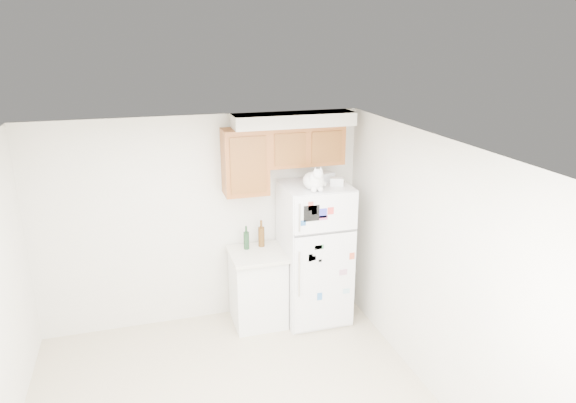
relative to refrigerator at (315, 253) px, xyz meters
name	(u,v)px	position (x,y,z in m)	size (l,w,h in m)	color
room_shell	(241,242)	(-1.15, -1.36, 0.82)	(3.84, 4.04, 2.52)	silver
refrigerator	(315,253)	(0.00, 0.00, 0.00)	(0.76, 0.78, 1.70)	white
base_counter	(258,287)	(-0.69, 0.07, -0.39)	(0.64, 0.64, 0.92)	white
cat	(315,180)	(-0.08, -0.18, 0.96)	(0.28, 0.42, 0.29)	white
storage_box_back	(326,177)	(0.17, 0.14, 0.90)	(0.18, 0.13, 0.10)	white
storage_box_front	(337,181)	(0.22, -0.08, 0.89)	(0.15, 0.11, 0.09)	white
bottle_green	(246,238)	(-0.79, 0.20, 0.21)	(0.07, 0.07, 0.29)	#19381E
bottle_amber	(261,233)	(-0.60, 0.23, 0.23)	(0.08, 0.08, 0.33)	#593814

